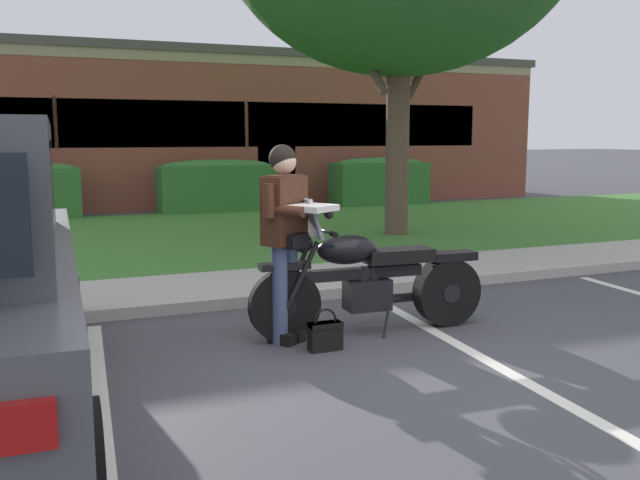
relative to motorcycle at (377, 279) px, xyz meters
name	(u,v)px	position (x,y,z in m)	size (l,w,h in m)	color
ground_plane	(405,379)	(-0.38, -1.20, -0.49)	(140.00, 140.00, 0.00)	#424247
curb_strip	(285,297)	(-0.38, 1.42, -0.43)	(60.00, 0.20, 0.12)	#ADA89E
concrete_walk	(260,283)	(-0.38, 2.27, -0.45)	(60.00, 1.50, 0.08)	#ADA89E
grass_lawn	(184,236)	(-0.38, 6.62, -0.46)	(60.00, 7.20, 0.06)	#3D752D
stall_stripe_0	(101,412)	(-2.53, -1.00, -0.49)	(0.12, 4.40, 0.01)	silver
stall_stripe_1	(481,357)	(0.43, -1.00, -0.49)	(0.12, 4.40, 0.01)	silver
motorcycle	(377,279)	(0.00, 0.00, 0.00)	(2.24, 0.82, 1.26)	black
rider_person	(286,227)	(-0.87, 0.01, 0.52)	(0.60, 0.67, 1.70)	black
handbag	(325,333)	(-0.66, -0.33, -0.34)	(0.28, 0.13, 0.36)	black
hedge_center_left	(19,190)	(-3.03, 10.33, 0.16)	(2.42, 0.90, 1.24)	#336B2D
hedge_center_right	(217,185)	(1.18, 10.33, 0.16)	(2.67, 0.90, 1.24)	#336B2D
hedge_right	(379,181)	(5.40, 10.33, 0.16)	(2.45, 0.90, 1.24)	#336B2D
brick_building	(49,129)	(-2.21, 15.85, 1.48)	(26.21, 9.26, 3.94)	brown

